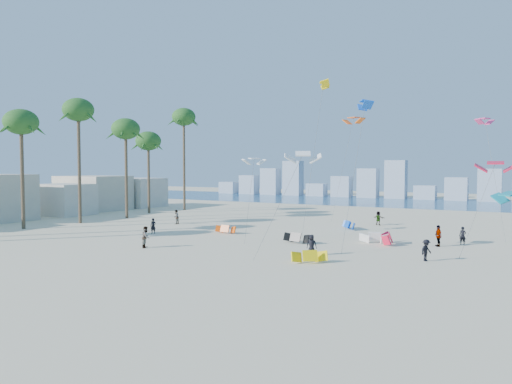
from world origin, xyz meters
The scene contains 10 objects.
ground centered at (0.00, 0.00, 0.00)m, with size 220.00×220.00×0.00m, color beige.
ocean centered at (0.00, 72.00, 0.01)m, with size 220.00×220.00×0.00m, color navy.
kitesurfer_near centered at (-7.68, 13.09, 0.81)m, with size 0.59×0.39×1.62m, color black.
kitesurfer_mid centered at (-2.33, 6.05, 0.93)m, with size 0.90×0.70×1.85m, color gray.
kitesurfers_far centered at (11.09, 19.91, 0.85)m, with size 32.99×23.24×1.88m.
grounded_kites centered at (10.50, 16.91, 0.45)m, with size 19.09×22.45×0.98m.
flying_kites centered at (14.98, 21.03, 10.42)m, with size 33.30×31.71×16.40m.
palm_row centered at (-22.23, 16.18, 12.14)m, with size 6.07×44.80×16.41m.
beachfront_buildings centered at (-33.69, 20.82, 2.67)m, with size 11.50×43.00×6.00m.
distant_skyline centered at (-1.19, 82.00, 3.09)m, with size 85.00×3.00×8.40m.
Camera 1 is at (26.11, -25.49, 6.99)m, focal length 33.92 mm.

